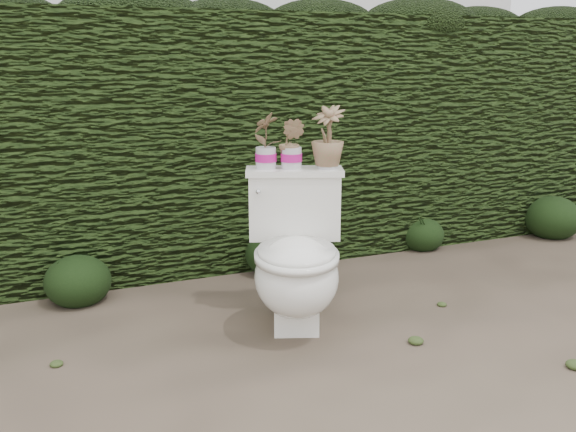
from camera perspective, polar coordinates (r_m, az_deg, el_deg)
name	(u,v)px	position (r m, az deg, el deg)	size (l,w,h in m)	color
ground	(334,339)	(3.19, 4.12, -10.85)	(60.00, 60.00, 0.00)	brown
hedge	(231,137)	(4.41, -5.10, 6.99)	(8.00, 1.00, 1.60)	#293E14
house_wall	(170,2)	(8.81, -10.49, 18.18)	(8.00, 3.50, 4.00)	silver
toilet	(296,261)	(3.18, 0.71, -3.99)	(0.67, 0.80, 0.78)	white
potted_plant_left	(266,142)	(3.29, -1.99, 6.61)	(0.15, 0.10, 0.28)	#28812F
potted_plant_center	(291,145)	(3.29, 0.31, 6.34)	(0.13, 0.11, 0.24)	#28812F
potted_plant_right	(328,139)	(3.30, 3.56, 6.88)	(0.17, 0.17, 0.31)	#28812F
liriope_clump_1	(77,276)	(3.77, -18.22, -5.12)	(0.37, 0.37, 0.29)	black
liriope_clump_2	(274,250)	(4.06, -1.23, -3.01)	(0.37, 0.37, 0.30)	black
liriope_clump_3	(422,231)	(4.67, 11.83, -1.29)	(0.31, 0.31, 0.25)	black
liriope_clump_4	(553,214)	(5.27, 22.50, 0.14)	(0.42, 0.42, 0.34)	black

